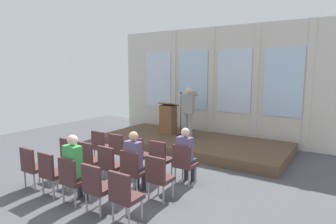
{
  "coord_description": "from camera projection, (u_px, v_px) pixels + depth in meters",
  "views": [
    {
      "loc": [
        4.47,
        -4.28,
        2.62
      ],
      "look_at": [
        -0.06,
        2.63,
        1.39
      ],
      "focal_mm": 30.38,
      "sensor_mm": 36.0,
      "label": 1
    }
  ],
  "objects": [
    {
      "name": "chair_r0_c1",
      "position": [
        119.0,
        148.0,
        7.6
      ],
      "size": [
        0.46,
        0.44,
        0.94
      ],
      "color": "#99999E",
      "rests_on": "ground"
    },
    {
      "name": "chair_r2_c0",
      "position": [
        33.0,
        165.0,
        6.28
      ],
      "size": [
        0.46,
        0.44,
        0.94
      ],
      "color": "#99999E",
      "rests_on": "ground"
    },
    {
      "name": "chair_r1_c1",
      "position": [
        89.0,
        158.0,
        6.76
      ],
      "size": [
        0.46,
        0.44,
        0.94
      ],
      "color": "#99999E",
      "rests_on": "ground"
    },
    {
      "name": "chair_r1_c4",
      "position": [
        159.0,
        175.0,
        5.66
      ],
      "size": [
        0.46,
        0.44,
        0.94
      ],
      "color": "#99999E",
      "rests_on": "ground"
    },
    {
      "name": "ground_plane",
      "position": [
        106.0,
        188.0,
        6.35
      ],
      "size": [
        14.78,
        14.78,
        0.0
      ],
      "primitive_type": "plane",
      "color": "#4C4C51"
    },
    {
      "name": "audience_r2_c2",
      "position": [
        75.0,
        165.0,
        5.58
      ],
      "size": [
        0.36,
        0.39,
        1.38
      ],
      "color": "#2D2D33",
      "rests_on": "ground"
    },
    {
      "name": "chair_r0_c0",
      "position": [
        101.0,
        145.0,
        7.96
      ],
      "size": [
        0.46,
        0.44,
        0.94
      ],
      "color": "#99999E",
      "rests_on": "ground"
    },
    {
      "name": "chair_r1_c2",
      "position": [
        110.0,
        163.0,
        6.39
      ],
      "size": [
        0.46,
        0.44,
        0.94
      ],
      "color": "#99999E",
      "rests_on": "ground"
    },
    {
      "name": "chair_r1_c3",
      "position": [
        133.0,
        169.0,
        6.03
      ],
      "size": [
        0.46,
        0.44,
        0.94
      ],
      "color": "#99999E",
      "rests_on": "ground"
    },
    {
      "name": "lectern",
      "position": [
        168.0,
        119.0,
        10.33
      ],
      "size": [
        0.6,
        0.48,
        1.16
      ],
      "color": "brown",
      "rests_on": "stage_platform"
    },
    {
      "name": "speaker",
      "position": [
        188.0,
        109.0,
        9.65
      ],
      "size": [
        0.51,
        0.69,
        1.74
      ],
      "color": "gray",
      "rests_on": "stage_platform"
    },
    {
      "name": "rear_partition",
      "position": [
        214.0,
        84.0,
        10.71
      ],
      "size": [
        8.36,
        0.14,
        4.19
      ],
      "color": "beige",
      "rests_on": "ground"
    },
    {
      "name": "chair_r0_c3",
      "position": [
        160.0,
        157.0,
        6.87
      ],
      "size": [
        0.46,
        0.44,
        0.94
      ],
      "color": "#99999E",
      "rests_on": "ground"
    },
    {
      "name": "chair_r2_c4",
      "position": [
        124.0,
        194.0,
        4.82
      ],
      "size": [
        0.46,
        0.44,
        0.94
      ],
      "color": "#99999E",
      "rests_on": "ground"
    },
    {
      "name": "chair_r0_c4",
      "position": [
        184.0,
        162.0,
        6.51
      ],
      "size": [
        0.46,
        0.44,
        0.94
      ],
      "color": "#99999E",
      "rests_on": "ground"
    },
    {
      "name": "chair_r0_c2",
      "position": [
        138.0,
        152.0,
        7.24
      ],
      "size": [
        0.46,
        0.44,
        0.94
      ],
      "color": "#99999E",
      "rests_on": "ground"
    },
    {
      "name": "chair_r2_c2",
      "position": [
        72.0,
        178.0,
        5.55
      ],
      "size": [
        0.46,
        0.44,
        0.94
      ],
      "color": "#99999E",
      "rests_on": "ground"
    },
    {
      "name": "chair_r2_c3",
      "position": [
        96.0,
        185.0,
        5.18
      ],
      "size": [
        0.46,
        0.44,
        0.94
      ],
      "color": "#99999E",
      "rests_on": "ground"
    },
    {
      "name": "stage_platform",
      "position": [
        192.0,
        143.0,
        9.65
      ],
      "size": [
        6.25,
        2.73,
        0.3
      ],
      "primitive_type": "cube",
      "color": "brown",
      "rests_on": "ground"
    },
    {
      "name": "chair_r1_c0",
      "position": [
        71.0,
        154.0,
        7.12
      ],
      "size": [
        0.46,
        0.44,
        0.94
      ],
      "color": "#99999E",
      "rests_on": "ground"
    },
    {
      "name": "audience_r1_c3",
      "position": [
        135.0,
        159.0,
        6.06
      ],
      "size": [
        0.36,
        0.39,
        1.34
      ],
      "color": "#2D2D33",
      "rests_on": "ground"
    },
    {
      "name": "audience_r0_c4",
      "position": [
        186.0,
        153.0,
        6.55
      ],
      "size": [
        0.36,
        0.39,
        1.32
      ],
      "color": "#2D2D33",
      "rests_on": "ground"
    },
    {
      "name": "mic_stand",
      "position": [
        181.0,
        127.0,
        10.01
      ],
      "size": [
        0.28,
        0.28,
        1.55
      ],
      "color": "black",
      "rests_on": "stage_platform"
    },
    {
      "name": "chair_r2_c1",
      "position": [
        51.0,
        171.0,
        5.91
      ],
      "size": [
        0.46,
        0.44,
        0.94
      ],
      "color": "#99999E",
      "rests_on": "ground"
    }
  ]
}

